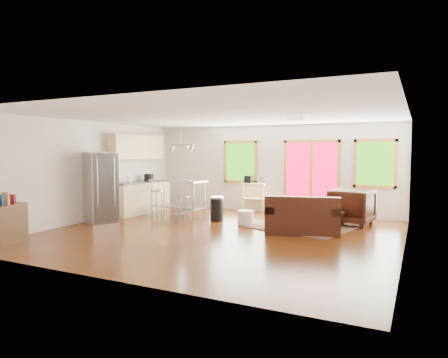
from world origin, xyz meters
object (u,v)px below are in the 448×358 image
at_px(refrigerator, 101,188).
at_px(island, 178,191).
at_px(rug, 299,227).
at_px(armchair, 352,205).
at_px(ottoman, 295,215).
at_px(loveseat, 302,218).
at_px(kitchen_cart, 254,187).
at_px(coffee_table, 323,213).

relative_size(refrigerator, island, 1.07).
bearing_deg(refrigerator, rug, 43.62).
relative_size(armchair, ottoman, 1.83).
bearing_deg(refrigerator, loveseat, 36.00).
xyz_separation_m(refrigerator, kitchen_cart, (2.83, 3.41, -0.15)).
relative_size(rug, kitchen_cart, 2.13).
bearing_deg(refrigerator, coffee_table, 46.09).
bearing_deg(island, kitchen_cart, 47.68).
height_order(armchair, kitchen_cart, kitchen_cart).
height_order(rug, island, island).
relative_size(armchair, island, 0.58).
height_order(refrigerator, kitchen_cart, refrigerator).
distance_m(coffee_table, armchair, 0.80).
height_order(rug, loveseat, loveseat).
relative_size(rug, coffee_table, 2.26).
xyz_separation_m(rug, refrigerator, (-4.73, -1.61, 0.89)).
distance_m(loveseat, refrigerator, 5.11).
bearing_deg(island, rug, -1.15).
height_order(loveseat, ottoman, loveseat).
relative_size(refrigerator, kitchen_cart, 1.64).
bearing_deg(island, ottoman, 9.64).
distance_m(rug, island, 3.55).
relative_size(island, kitchen_cart, 1.54).
height_order(ottoman, island, island).
relative_size(loveseat, armchair, 1.80).
xyz_separation_m(loveseat, kitchen_cart, (-2.15, 2.43, 0.41)).
height_order(coffee_table, island, island).
bearing_deg(coffee_table, island, -174.93).
bearing_deg(ottoman, island, -170.36).
xyz_separation_m(armchair, kitchen_cart, (-2.99, 0.87, 0.26)).
bearing_deg(loveseat, rug, 97.73).
distance_m(rug, ottoman, 0.69).
height_order(loveseat, coffee_table, loveseat).
bearing_deg(armchair, coffee_table, 49.80).
height_order(rug, ottoman, ottoman).
xyz_separation_m(rug, island, (-3.48, 0.07, 0.69)).
relative_size(coffee_table, refrigerator, 0.57).
bearing_deg(kitchen_cart, rug, -43.45).
distance_m(armchair, ottoman, 1.43).
bearing_deg(kitchen_cart, armchair, -16.27).
height_order(ottoman, kitchen_cart, kitchen_cart).
relative_size(loveseat, coffee_table, 1.72).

